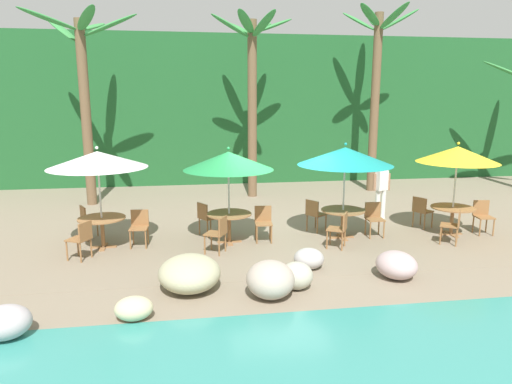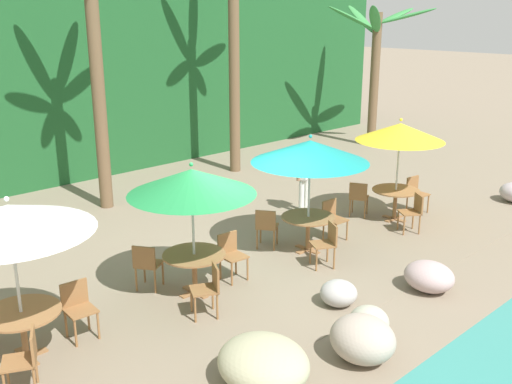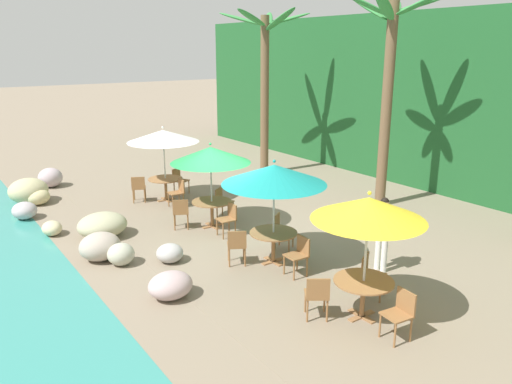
% 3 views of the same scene
% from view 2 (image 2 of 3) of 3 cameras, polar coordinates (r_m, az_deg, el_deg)
% --- Properties ---
extents(ground_plane, '(120.00, 120.00, 0.00)m').
position_cam_2_polar(ground_plane, '(11.42, -1.20, -7.62)').
color(ground_plane, gray).
extents(terrace_deck, '(18.00, 5.20, 0.01)m').
position_cam_2_polar(terrace_deck, '(11.42, -1.20, -7.61)').
color(terrace_deck, gray).
rests_on(terrace_deck, ground).
extents(foliage_backdrop, '(28.00, 2.40, 6.00)m').
position_cam_2_polar(foliage_backdrop, '(18.17, -21.09, 10.37)').
color(foliage_backdrop, '#1E5628').
rests_on(foliage_backdrop, ground).
extents(umbrella_white, '(2.27, 2.27, 2.43)m').
position_cam_2_polar(umbrella_white, '(8.55, -22.59, -2.35)').
color(umbrella_white, silver).
rests_on(umbrella_white, ground).
extents(dining_table_white, '(1.10, 1.10, 0.74)m').
position_cam_2_polar(dining_table_white, '(9.13, -21.50, -11.30)').
color(dining_table_white, olive).
rests_on(dining_table_white, ground).
extents(chair_white_seaward, '(0.45, 0.46, 0.87)m').
position_cam_2_polar(chair_white_seaward, '(9.49, -16.68, -10.37)').
color(chair_white_seaward, olive).
rests_on(chair_white_seaward, ground).
extents(chair_white_left, '(0.57, 0.57, 0.87)m').
position_cam_2_polar(chair_white_left, '(8.43, -21.19, -14.55)').
color(chair_white_left, olive).
rests_on(chair_white_left, ground).
extents(umbrella_green, '(2.17, 2.17, 2.37)m').
position_cam_2_polar(umbrella_green, '(9.93, -6.18, 0.99)').
color(umbrella_green, silver).
rests_on(umbrella_green, ground).
extents(dining_table_green, '(1.10, 1.10, 0.74)m').
position_cam_2_polar(dining_table_green, '(10.41, -5.93, -6.55)').
color(dining_table_green, olive).
rests_on(dining_table_green, ground).
extents(chair_green_seaward, '(0.45, 0.46, 0.87)m').
position_cam_2_polar(chair_green_seaward, '(10.96, -2.43, -5.80)').
color(chair_green_seaward, olive).
rests_on(chair_green_seaward, ground).
extents(chair_green_inland, '(0.59, 0.58, 0.87)m').
position_cam_2_polar(chair_green_inland, '(10.67, -10.42, -6.74)').
color(chair_green_inland, olive).
rests_on(chair_green_inland, ground).
extents(chair_green_left, '(0.57, 0.57, 0.87)m').
position_cam_2_polar(chair_green_left, '(9.71, -4.50, -9.00)').
color(chair_green_left, olive).
rests_on(chair_green_left, ground).
extents(umbrella_teal, '(2.36, 2.36, 2.44)m').
position_cam_2_polar(umbrella_teal, '(11.78, 5.20, 3.90)').
color(umbrella_teal, silver).
rests_on(umbrella_teal, ground).
extents(dining_table_teal, '(1.10, 1.10, 0.74)m').
position_cam_2_polar(dining_table_teal, '(12.21, 5.02, -2.90)').
color(dining_table_teal, olive).
rests_on(dining_table_teal, ground).
extents(chair_teal_seaward, '(0.44, 0.44, 0.87)m').
position_cam_2_polar(chair_teal_seaward, '(12.89, 7.34, -2.36)').
color(chair_teal_seaward, olive).
rests_on(chair_teal_seaward, ground).
extents(chair_teal_inland, '(0.59, 0.59, 0.87)m').
position_cam_2_polar(chair_teal_inland, '(12.28, 1.01, -3.22)').
color(chair_teal_inland, olive).
rests_on(chair_teal_inland, ground).
extents(chair_teal_left, '(0.58, 0.58, 0.87)m').
position_cam_2_polar(chair_teal_left, '(11.53, 6.82, -4.72)').
color(chair_teal_left, olive).
rests_on(chair_teal_left, ground).
extents(umbrella_yellow, '(2.02, 2.02, 2.43)m').
position_cam_2_polar(umbrella_yellow, '(13.97, 13.64, 5.60)').
color(umbrella_yellow, silver).
rests_on(umbrella_yellow, ground).
extents(dining_table_yellow, '(1.10, 1.10, 0.74)m').
position_cam_2_polar(dining_table_yellow, '(14.33, 13.23, -0.25)').
color(dining_table_yellow, olive).
rests_on(dining_table_yellow, ground).
extents(chair_yellow_seaward, '(0.47, 0.47, 0.87)m').
position_cam_2_polar(chair_yellow_seaward, '(15.05, 15.03, 0.05)').
color(chair_yellow_seaward, olive).
rests_on(chair_yellow_seaward, ground).
extents(chair_yellow_inland, '(0.58, 0.57, 0.87)m').
position_cam_2_polar(chair_yellow_inland, '(14.36, 9.80, -0.42)').
color(chair_yellow_inland, olive).
rests_on(chair_yellow_inland, ground).
extents(chair_yellow_left, '(0.59, 0.59, 0.87)m').
position_cam_2_polar(chair_yellow_left, '(13.65, 14.85, -1.69)').
color(chair_yellow_left, olive).
rests_on(chair_yellow_left, ground).
extents(palm_tree_second, '(2.95, 2.75, 6.27)m').
position_cam_2_polar(palm_tree_second, '(14.77, -15.24, 14.12)').
color(palm_tree_second, brown).
rests_on(palm_tree_second, ground).
extents(palm_tree_third, '(2.68, 2.95, 6.70)m').
position_cam_2_polar(palm_tree_third, '(17.80, -2.13, 15.44)').
color(palm_tree_third, brown).
rests_on(palm_tree_third, ground).
extents(palm_tree_fourth, '(3.74, 3.62, 4.96)m').
position_cam_2_polar(palm_tree_fourth, '(21.82, 11.44, 13.03)').
color(palm_tree_fourth, brown).
rests_on(palm_tree_fourth, ground).
extents(waiter_in_white, '(0.52, 0.30, 1.70)m').
position_cam_2_polar(waiter_in_white, '(14.40, 4.67, 1.78)').
color(waiter_in_white, white).
rests_on(waiter_in_white, ground).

